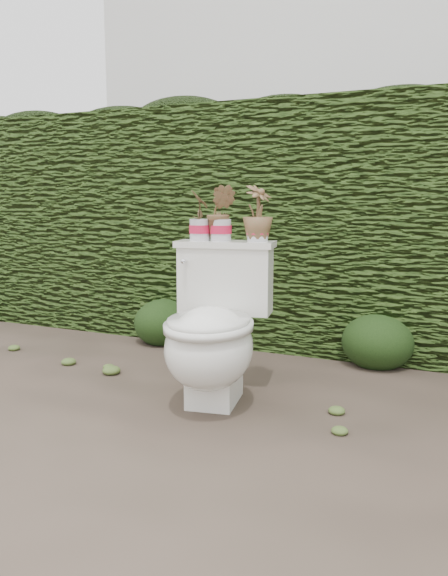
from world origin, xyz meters
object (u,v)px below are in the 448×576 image
at_px(potted_plant_left, 200,217).
at_px(potted_plant_right, 258,215).
at_px(potted_plant_center, 221,215).
at_px(toilet, 213,332).

height_order(potted_plant_left, potted_plant_right, potted_plant_right).
xyz_separation_m(potted_plant_left, potted_plant_right, (0.30, 0.05, 0.01)).
bearing_deg(potted_plant_center, potted_plant_right, 2.68).
height_order(toilet, potted_plant_left, potted_plant_left).
bearing_deg(potted_plant_right, potted_plant_left, 118.24).
distance_m(potted_plant_left, potted_plant_center, 0.11).
relative_size(potted_plant_left, potted_plant_center, 0.91).
xyz_separation_m(toilet, potted_plant_right, (0.12, 0.27, 0.55)).
relative_size(toilet, potted_plant_right, 2.91).
bearing_deg(toilet, potted_plant_left, 119.44).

